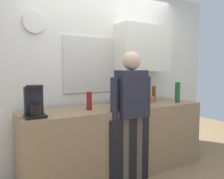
% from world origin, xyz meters
% --- Properties ---
extents(kitchen_counter, '(2.48, 0.64, 0.90)m').
position_xyz_m(kitchen_counter, '(0.00, 0.30, 0.45)').
color(kitchen_counter, '#937251').
rests_on(kitchen_counter, ground_plane).
extents(dishwasher_panel, '(0.56, 0.02, 0.81)m').
position_xyz_m(dishwasher_panel, '(-0.03, -0.03, 0.41)').
color(dishwasher_panel, black).
rests_on(dishwasher_panel, ground_plane).
extents(back_wall_assembly, '(4.08, 0.42, 2.60)m').
position_xyz_m(back_wall_assembly, '(0.08, 0.70, 1.36)').
color(back_wall_assembly, silver).
rests_on(back_wall_assembly, ground_plane).
extents(coffee_maker, '(0.20, 0.20, 0.33)m').
position_xyz_m(coffee_maker, '(-1.08, 0.18, 1.05)').
color(coffee_maker, black).
rests_on(coffee_maker, kitchen_counter).
extents(bottle_amber_beer, '(0.06, 0.06, 0.23)m').
position_xyz_m(bottle_amber_beer, '(0.74, 0.44, 1.02)').
color(bottle_amber_beer, brown).
rests_on(bottle_amber_beer, kitchen_counter).
extents(bottle_red_vinegar, '(0.06, 0.06, 0.22)m').
position_xyz_m(bottle_red_vinegar, '(-0.43, 0.26, 1.01)').
color(bottle_red_vinegar, maroon).
rests_on(bottle_red_vinegar, kitchen_counter).
extents(bottle_green_wine, '(0.07, 0.07, 0.30)m').
position_xyz_m(bottle_green_wine, '(0.95, 0.15, 1.05)').
color(bottle_green_wine, '#195923').
rests_on(bottle_green_wine, kitchen_counter).
extents(cup_terracotta_mug, '(0.08, 0.08, 0.09)m').
position_xyz_m(cup_terracotta_mug, '(0.60, 0.31, 0.95)').
color(cup_terracotta_mug, '#B26647').
rests_on(cup_terracotta_mug, kitchen_counter).
extents(cup_blue_mug, '(0.08, 0.08, 0.10)m').
position_xyz_m(cup_blue_mug, '(0.42, 0.50, 0.95)').
color(cup_blue_mug, '#3351B2').
rests_on(cup_blue_mug, kitchen_counter).
extents(mixing_bowl, '(0.22, 0.22, 0.08)m').
position_xyz_m(mixing_bowl, '(0.16, 0.53, 0.94)').
color(mixing_bowl, white).
rests_on(mixing_bowl, kitchen_counter).
extents(dish_soap, '(0.06, 0.06, 0.18)m').
position_xyz_m(dish_soap, '(0.15, 0.20, 0.98)').
color(dish_soap, yellow).
rests_on(dish_soap, kitchen_counter).
extents(person_at_sink, '(0.57, 0.22, 1.60)m').
position_xyz_m(person_at_sink, '(0.00, 0.00, 0.95)').
color(person_at_sink, brown).
rests_on(person_at_sink, ground_plane).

